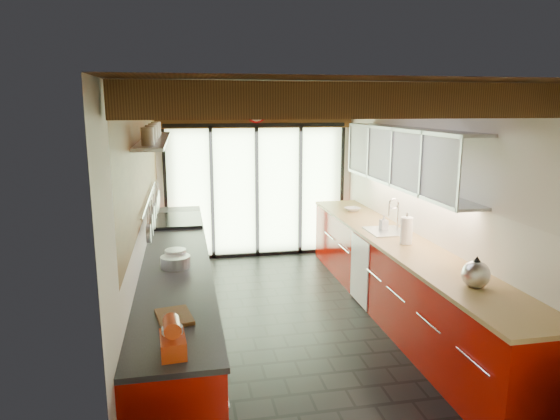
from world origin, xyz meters
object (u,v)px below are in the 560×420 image
Objects in this scene: stand_mixer at (173,338)px; paper_towel at (406,231)px; bowl at (352,209)px; soap_bottle at (384,223)px; kettle at (476,273)px.

stand_mixer is 0.77× the size of paper_towel.
paper_towel reaches higher than bowl.
soap_bottle is at bearing 46.96° from stand_mixer.
stand_mixer reaches higher than bowl.
kettle reaches higher than bowl.
kettle is at bearing -90.00° from bowl.
stand_mixer is 1.26× the size of bowl.
paper_towel is (2.54, 2.08, 0.06)m from stand_mixer.
stand_mixer is 0.94× the size of kettle.
paper_towel reaches higher than kettle.
bowl is (0.00, 1.18, -0.07)m from soap_bottle.
kettle is at bearing -90.00° from soap_bottle.
stand_mixer is 3.28m from paper_towel.
bowl is (2.54, 3.90, -0.07)m from stand_mixer.
bowl is at bearing 90.00° from paper_towel.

